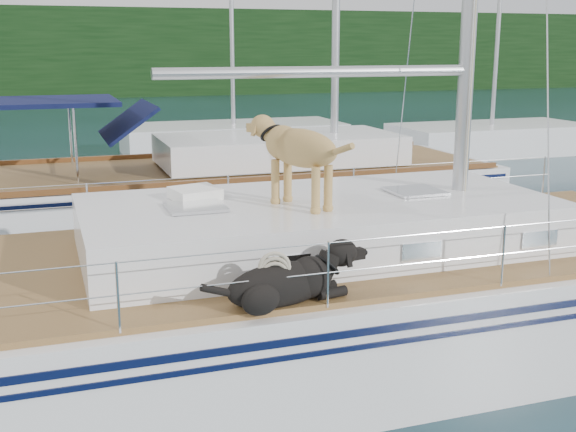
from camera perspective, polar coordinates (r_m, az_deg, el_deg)
name	(u,v)px	position (r m, az deg, el deg)	size (l,w,h in m)	color
ground	(252,360)	(8.38, -2.85, -11.28)	(120.00, 120.00, 0.00)	black
tree_line	(67,53)	(52.37, -17.06, 12.24)	(90.00, 3.00, 6.00)	black
shore_bank	(69,88)	(53.64, -16.94, 9.69)	(92.00, 1.00, 1.20)	#595147
main_sailboat	(260,303)	(8.14, -2.26, -6.86)	(12.00, 3.83, 14.01)	white
neighbor_sailboat	(228,192)	(14.51, -4.78, 1.92)	(11.00, 3.50, 13.30)	white
bg_boat_center	(234,139)	(24.30, -4.32, 6.12)	(7.20, 3.00, 11.65)	white
bg_boat_east	(491,139)	(24.91, 15.74, 5.86)	(6.40, 3.00, 11.65)	white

